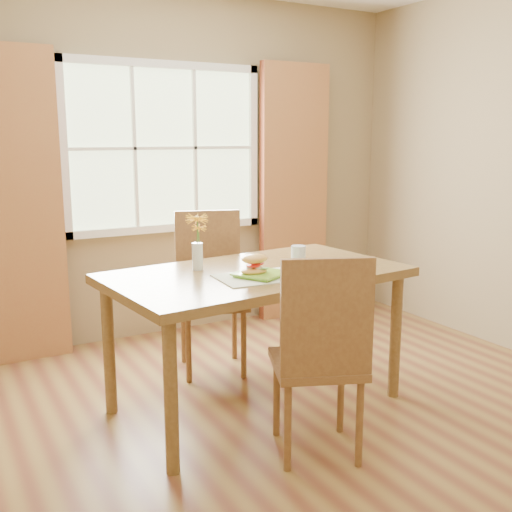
{
  "coord_description": "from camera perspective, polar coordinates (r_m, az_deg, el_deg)",
  "views": [
    {
      "loc": [
        -1.7,
        -2.64,
        1.6
      ],
      "look_at": [
        -0.08,
        0.26,
        0.93
      ],
      "focal_mm": 42.0,
      "sensor_mm": 36.0,
      "label": 1
    }
  ],
  "objects": [
    {
      "name": "curtain_right",
      "position": [
        5.28,
        3.63,
        5.98
      ],
      "size": [
        0.65,
        0.08,
        2.2
      ],
      "primitive_type": "cube",
      "color": "maroon",
      "rests_on": "room"
    },
    {
      "name": "chair_far",
      "position": [
        4.15,
        -4.4,
        -2.57
      ],
      "size": [
        0.57,
        0.57,
        1.09
      ],
      "rotation": [
        0.0,
        0.0,
        -0.31
      ],
      "color": "brown",
      "rests_on": "room"
    },
    {
      "name": "window",
      "position": [
        4.82,
        -8.68,
        10.12
      ],
      "size": [
        1.62,
        0.06,
        1.32
      ],
      "color": "beige",
      "rests_on": "room"
    },
    {
      "name": "chair_near",
      "position": [
        2.95,
        6.25,
        -8.9
      ],
      "size": [
        0.57,
        0.57,
        1.05
      ],
      "rotation": [
        0.0,
        0.0,
        -0.39
      ],
      "color": "brown",
      "rests_on": "room"
    },
    {
      "name": "curtain_left",
      "position": [
        4.48,
        -22.03,
        4.21
      ],
      "size": [
        0.65,
        0.08,
        2.2
      ],
      "primitive_type": "cube",
      "color": "maroon",
      "rests_on": "room"
    },
    {
      "name": "placemat",
      "position": [
        3.29,
        0.27,
        -2.03
      ],
      "size": [
        0.47,
        0.36,
        0.01
      ],
      "primitive_type": "cube",
      "rotation": [
        0.0,
        0.0,
        -0.06
      ],
      "color": "beige",
      "rests_on": "dining_table"
    },
    {
      "name": "flower_vase",
      "position": [
        3.47,
        -5.6,
        1.83
      ],
      "size": [
        0.13,
        0.13,
        0.33
      ],
      "color": "silver",
      "rests_on": "dining_table"
    },
    {
      "name": "croissant_sandwich",
      "position": [
        3.28,
        -0.16,
        -0.82
      ],
      "size": [
        0.16,
        0.12,
        0.12
      ],
      "rotation": [
        0.0,
        0.0,
        -0.08
      ],
      "color": "#F7AE54",
      "rests_on": "plate"
    },
    {
      "name": "plate",
      "position": [
        3.31,
        0.43,
        -1.82
      ],
      "size": [
        0.33,
        0.33,
        0.01
      ],
      "primitive_type": "cube",
      "rotation": [
        0.0,
        0.0,
        0.49
      ],
      "color": "#74B52D",
      "rests_on": "placemat"
    },
    {
      "name": "room",
      "position": [
        3.15,
        3.64,
        6.89
      ],
      "size": [
        4.24,
        3.84,
        2.74
      ],
      "color": "olive",
      "rests_on": "ground"
    },
    {
      "name": "water_glass",
      "position": [
        3.54,
        4.05,
        -0.13
      ],
      "size": [
        0.09,
        0.09,
        0.13
      ],
      "color": "silver",
      "rests_on": "dining_table"
    },
    {
      "name": "dining_table",
      "position": [
        3.49,
        0.06,
        -2.76
      ],
      "size": [
        1.78,
        1.12,
        0.83
      ],
      "rotation": [
        0.0,
        0.0,
        0.1
      ],
      "color": "brown",
      "rests_on": "room"
    }
  ]
}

